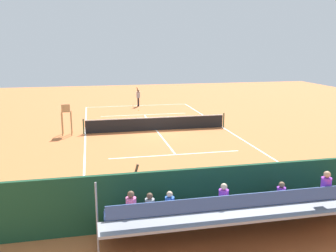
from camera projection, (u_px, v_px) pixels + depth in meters
The scene contains 12 objects.
ground_plane at pixel (156, 130), 26.29m from camera, with size 60.00×60.00×0.00m, color #C66B38.
court_line_markings at pixel (156, 130), 26.32m from camera, with size 10.10×22.20×0.01m.
tennis_net at pixel (156, 124), 26.18m from camera, with size 10.30×0.10×1.07m.
backdrop_wall at pixel (228, 193), 12.71m from camera, with size 18.00×0.16×2.00m, color #194228.
bleacher_stand at pixel (240, 213), 11.44m from camera, with size 9.06×2.40×2.48m.
umpire_chair at pixel (66, 116), 24.70m from camera, with size 0.67×0.67×2.14m.
courtside_bench at pixel (276, 192), 13.97m from camera, with size 1.80×0.40×0.93m.
equipment_bag at pixel (226, 207), 13.51m from camera, with size 0.90×0.36×0.36m, color #334C8C.
tennis_player at pixel (138, 96), 36.18m from camera, with size 0.46×0.56×1.93m.
tennis_racket at pixel (132, 106), 36.55m from camera, with size 0.41×0.57×0.03m.
tennis_ball_near at pixel (138, 110), 34.15m from camera, with size 0.07×0.07×0.07m, color #CCDB33.
line_judge at pixel (138, 191), 12.91m from camera, with size 0.42×0.55×1.93m.
Camera 1 is at (4.51, 25.19, 6.08)m, focal length 39.07 mm.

